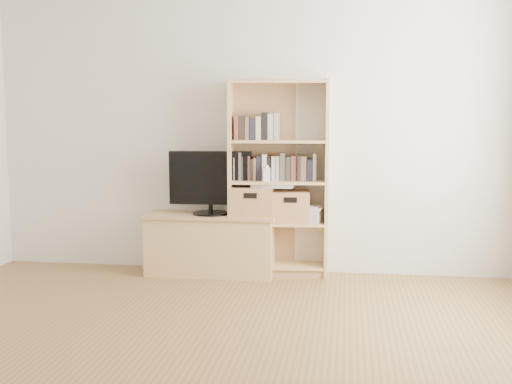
% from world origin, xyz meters
% --- Properties ---
extents(back_wall, '(4.50, 0.02, 2.60)m').
position_xyz_m(back_wall, '(0.00, 2.50, 1.30)').
color(back_wall, silver).
rests_on(back_wall, floor).
extents(tv_stand, '(1.09, 0.41, 0.50)m').
position_xyz_m(tv_stand, '(-0.29, 2.30, 0.25)').
color(tv_stand, tan).
rests_on(tv_stand, floor).
extents(bookshelf, '(0.86, 0.37, 1.67)m').
position_xyz_m(bookshelf, '(0.28, 2.35, 0.84)').
color(bookshelf, tan).
rests_on(bookshelf, floor).
extents(television, '(0.71, 0.09, 0.55)m').
position_xyz_m(television, '(-0.29, 2.30, 0.80)').
color(television, black).
rests_on(television, tv_stand).
extents(books_row_mid, '(0.77, 0.25, 0.20)m').
position_xyz_m(books_row_mid, '(0.28, 2.37, 0.92)').
color(books_row_mid, '#9D9286').
rests_on(books_row_mid, bookshelf).
extents(books_row_upper, '(0.38, 0.18, 0.19)m').
position_xyz_m(books_row_upper, '(0.10, 2.35, 1.26)').
color(books_row_upper, '#9D9286').
rests_on(books_row_upper, bookshelf).
extents(baby_monitor, '(0.06, 0.05, 0.11)m').
position_xyz_m(baby_monitor, '(0.20, 2.25, 0.87)').
color(baby_monitor, white).
rests_on(baby_monitor, bookshelf).
extents(basket_left, '(0.38, 0.32, 0.30)m').
position_xyz_m(basket_left, '(0.06, 2.33, 0.61)').
color(basket_left, '#B0804F').
rests_on(basket_left, bookshelf).
extents(basket_right, '(0.35, 0.30, 0.26)m').
position_xyz_m(basket_right, '(0.39, 2.36, 0.60)').
color(basket_right, '#B0804F').
rests_on(basket_right, bookshelf).
extents(laptop, '(0.37, 0.27, 0.03)m').
position_xyz_m(laptop, '(0.25, 2.33, 0.78)').
color(laptop, silver).
rests_on(laptop, basket_left).
extents(magazine_stack, '(0.23, 0.29, 0.12)m').
position_xyz_m(magazine_stack, '(0.57, 2.37, 0.52)').
color(magazine_stack, beige).
rests_on(magazine_stack, bookshelf).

